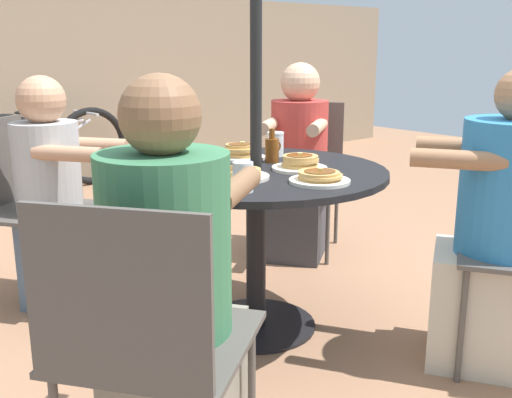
{
  "coord_description": "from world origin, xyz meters",
  "views": [
    {
      "loc": [
        -1.6,
        -1.95,
        1.25
      ],
      "look_at": [
        0.0,
        0.0,
        0.6
      ],
      "focal_mm": 42.0,
      "sensor_mm": 36.0,
      "label": 1
    }
  ],
  "objects_px": {
    "diner_east": "(171,305)",
    "coffee_cup": "(275,144)",
    "patio_chair_east": "(145,337)",
    "diner_south": "(499,237)",
    "patio_chair_west": "(303,165)",
    "pancake_plate_d": "(300,164)",
    "syrup_bottle": "(272,149)",
    "pancake_plate_a": "(240,153)",
    "patio_table": "(256,198)",
    "pancake_plate_b": "(176,169)",
    "pancake_plate_e": "(320,178)",
    "bicycle": "(52,150)",
    "diner_north": "(55,201)",
    "pancake_plate_c": "(240,174)",
    "drinking_glass_a": "(243,177)",
    "patio_chair_north": "(22,198)",
    "diner_west": "(298,169)"
  },
  "relations": [
    {
      "from": "diner_north",
      "to": "syrup_bottle",
      "type": "relative_size",
      "value": 7.33
    },
    {
      "from": "patio_chair_north",
      "to": "coffee_cup",
      "type": "relative_size",
      "value": 7.88
    },
    {
      "from": "diner_east",
      "to": "drinking_glass_a",
      "type": "bearing_deg",
      "value": 84.7
    },
    {
      "from": "pancake_plate_e",
      "to": "coffee_cup",
      "type": "distance_m",
      "value": 0.6
    },
    {
      "from": "patio_chair_west",
      "to": "pancake_plate_a",
      "type": "bearing_deg",
      "value": 82.27
    },
    {
      "from": "patio_chair_north",
      "to": "pancake_plate_d",
      "type": "bearing_deg",
      "value": 91.25
    },
    {
      "from": "pancake_plate_c",
      "to": "syrup_bottle",
      "type": "relative_size",
      "value": 1.55
    },
    {
      "from": "pancake_plate_d",
      "to": "pancake_plate_a",
      "type": "bearing_deg",
      "value": 95.87
    },
    {
      "from": "diner_north",
      "to": "diner_south",
      "type": "xyz_separation_m",
      "value": [
        1.12,
        -1.65,
        0.0
      ]
    },
    {
      "from": "diner_east",
      "to": "coffee_cup",
      "type": "distance_m",
      "value": 1.34
    },
    {
      "from": "patio_table",
      "to": "patio_chair_north",
      "type": "relative_size",
      "value": 1.24
    },
    {
      "from": "patio_table",
      "to": "pancake_plate_b",
      "type": "distance_m",
      "value": 0.38
    },
    {
      "from": "patio_table",
      "to": "drinking_glass_a",
      "type": "bearing_deg",
      "value": -135.84
    },
    {
      "from": "diner_west",
      "to": "coffee_cup",
      "type": "relative_size",
      "value": 10.04
    },
    {
      "from": "pancake_plate_e",
      "to": "bicycle",
      "type": "bearing_deg",
      "value": 85.42
    },
    {
      "from": "pancake_plate_a",
      "to": "pancake_plate_c",
      "type": "relative_size",
      "value": 1.0
    },
    {
      "from": "patio_chair_west",
      "to": "pancake_plate_a",
      "type": "distance_m",
      "value": 1.0
    },
    {
      "from": "diner_south",
      "to": "patio_chair_west",
      "type": "xyz_separation_m",
      "value": [
        0.42,
        1.53,
        0.0
      ]
    },
    {
      "from": "diner_south",
      "to": "patio_chair_west",
      "type": "bearing_deg",
      "value": 42.49
    },
    {
      "from": "patio_chair_north",
      "to": "pancake_plate_c",
      "type": "distance_m",
      "value": 1.2
    },
    {
      "from": "patio_table",
      "to": "pancake_plate_b",
      "type": "xyz_separation_m",
      "value": [
        -0.33,
        0.12,
        0.15
      ]
    },
    {
      "from": "patio_chair_north",
      "to": "syrup_bottle",
      "type": "distance_m",
      "value": 1.25
    },
    {
      "from": "pancake_plate_d",
      "to": "syrup_bottle",
      "type": "bearing_deg",
      "value": 83.93
    },
    {
      "from": "drinking_glass_a",
      "to": "diner_south",
      "type": "bearing_deg",
      "value": -33.52
    },
    {
      "from": "drinking_glass_a",
      "to": "bicycle",
      "type": "xyz_separation_m",
      "value": [
        0.6,
        3.49,
        -0.43
      ]
    },
    {
      "from": "patio_chair_north",
      "to": "bicycle",
      "type": "bearing_deg",
      "value": -149.9
    },
    {
      "from": "diner_east",
      "to": "syrup_bottle",
      "type": "xyz_separation_m",
      "value": [
        0.95,
        0.67,
        0.25
      ]
    },
    {
      "from": "syrup_bottle",
      "to": "diner_north",
      "type": "bearing_deg",
      "value": 135.27
    },
    {
      "from": "patio_chair_east",
      "to": "diner_east",
      "type": "distance_m",
      "value": 0.18
    },
    {
      "from": "patio_chair_west",
      "to": "pancake_plate_b",
      "type": "bearing_deg",
      "value": 78.07
    },
    {
      "from": "syrup_bottle",
      "to": "patio_chair_east",
      "type": "bearing_deg",
      "value": -144.68
    },
    {
      "from": "diner_south",
      "to": "coffee_cup",
      "type": "relative_size",
      "value": 10.18
    },
    {
      "from": "coffee_cup",
      "to": "bicycle",
      "type": "height_order",
      "value": "coffee_cup"
    },
    {
      "from": "patio_chair_east",
      "to": "pancake_plate_c",
      "type": "height_order",
      "value": "patio_chair_east"
    },
    {
      "from": "patio_chair_east",
      "to": "diner_east",
      "type": "relative_size",
      "value": 0.77
    },
    {
      "from": "pancake_plate_e",
      "to": "drinking_glass_a",
      "type": "height_order",
      "value": "drinking_glass_a"
    },
    {
      "from": "diner_north",
      "to": "pancake_plate_a",
      "type": "relative_size",
      "value": 4.72
    },
    {
      "from": "diner_north",
      "to": "pancake_plate_d",
      "type": "distance_m",
      "value": 1.21
    },
    {
      "from": "syrup_bottle",
      "to": "patio_chair_north",
      "type": "bearing_deg",
      "value": 133.91
    },
    {
      "from": "bicycle",
      "to": "diner_east",
      "type": "bearing_deg",
      "value": -110.16
    },
    {
      "from": "bicycle",
      "to": "pancake_plate_e",
      "type": "bearing_deg",
      "value": -98.54
    },
    {
      "from": "pancake_plate_b",
      "to": "syrup_bottle",
      "type": "distance_m",
      "value": 0.48
    },
    {
      "from": "patio_chair_east",
      "to": "pancake_plate_e",
      "type": "distance_m",
      "value": 1.04
    },
    {
      "from": "patio_chair_north",
      "to": "diner_west",
      "type": "height_order",
      "value": "diner_west"
    },
    {
      "from": "patio_table",
      "to": "syrup_bottle",
      "type": "relative_size",
      "value": 7.39
    },
    {
      "from": "pancake_plate_a",
      "to": "diner_south",
      "type": "bearing_deg",
      "value": -68.0
    },
    {
      "from": "patio_chair_west",
      "to": "pancake_plate_a",
      "type": "height_order",
      "value": "patio_chair_west"
    },
    {
      "from": "diner_north",
      "to": "bicycle",
      "type": "height_order",
      "value": "diner_north"
    },
    {
      "from": "bicycle",
      "to": "pancake_plate_d",
      "type": "bearing_deg",
      "value": -96.9
    },
    {
      "from": "pancake_plate_a",
      "to": "patio_table",
      "type": "bearing_deg",
      "value": -112.43
    }
  ]
}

